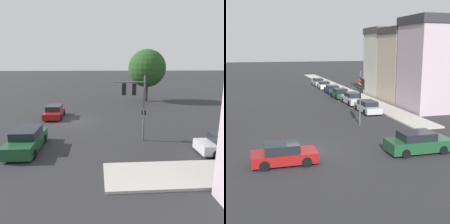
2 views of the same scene
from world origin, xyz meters
The scene contains 5 objects.
ground_plane centered at (0.00, 0.00, 0.00)m, with size 300.00×300.00×0.00m, color #28282B.
street_tree centered at (-11.73, 10.56, 5.19)m, with size 5.86×5.86×8.13m.
traffic_signal centered at (6.13, 5.59, 3.53)m, with size 0.68×2.52×5.13m.
crossing_car_0 centered at (7.60, -2.31, 0.71)m, with size 4.60×2.05×1.50m.
crossing_car_1 centered at (-1.76, -2.11, 0.65)m, with size 4.12×1.93×1.38m.
Camera 1 is at (22.57, 2.71, 6.05)m, focal length 35.00 mm.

